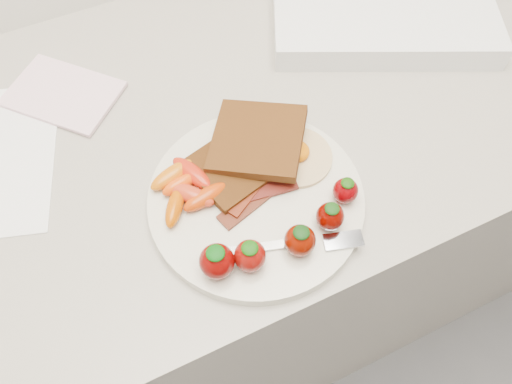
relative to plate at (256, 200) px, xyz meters
name	(u,v)px	position (x,y,z in m)	size (l,w,h in m)	color
counter	(230,248)	(0.01, 0.15, -0.46)	(2.00, 0.60, 0.90)	gray
plate	(256,200)	(0.00, 0.00, 0.00)	(0.27, 0.27, 0.02)	beige
toast_lower	(231,169)	(-0.01, 0.05, 0.02)	(0.09, 0.09, 0.01)	black
toast_upper	(257,139)	(0.03, 0.06, 0.03)	(0.11, 0.11, 0.01)	#332005
fried_egg	(296,155)	(0.07, 0.03, 0.01)	(0.10, 0.10, 0.02)	beige
bacon_strips	(254,193)	(0.00, 0.00, 0.01)	(0.11, 0.08, 0.01)	#430E05
baby_carrots	(187,187)	(-0.07, 0.04, 0.02)	(0.10, 0.10, 0.02)	#E64809
strawberries	(278,238)	(-0.01, -0.07, 0.03)	(0.21, 0.07, 0.05)	#5C0302
fork	(300,244)	(0.02, -0.08, 0.01)	(0.17, 0.07, 0.00)	silver
notepad	(63,94)	(-0.18, 0.28, 0.00)	(0.11, 0.15, 0.01)	#F5C8D8
appliance	(380,0)	(0.34, 0.25, 0.01)	(0.34, 0.27, 0.04)	white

